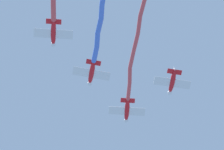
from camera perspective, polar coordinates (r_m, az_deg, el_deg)
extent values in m
ellipsoid|color=red|center=(79.19, 1.95, -4.55)|extent=(4.55, 1.63, 0.91)
sphere|color=white|center=(80.18, 1.83, -5.91)|extent=(0.89, 0.89, 0.78)
ellipsoid|color=black|center=(79.75, 1.91, -4.80)|extent=(1.20, 0.78, 0.49)
cube|color=white|center=(79.15, 1.94, -4.69)|extent=(2.57, 6.65, 0.12)
cube|color=red|center=(78.43, 2.05, -3.31)|extent=(1.26, 2.64, 0.10)
cube|color=white|center=(78.90, 2.03, -3.22)|extent=(1.02, 0.29, 1.26)
cylinder|color=#DB4C4C|center=(77.60, 2.18, -2.09)|extent=(3.12, 1.08, 0.82)
cylinder|color=#DB4C4C|center=(76.53, 2.31, -0.07)|extent=(2.91, 1.28, 0.71)
cylinder|color=#DB4C4C|center=(75.39, 2.58, 2.03)|extent=(3.32, 0.81, 0.81)
cylinder|color=#DB4C4C|center=(74.15, 3.09, 4.25)|extent=(3.26, 0.77, 1.01)
cylinder|color=#DB4C4C|center=(73.00, 3.52, 6.48)|extent=(3.20, 1.06, 0.89)
cylinder|color=#DB4C4C|center=(72.02, 4.00, 8.82)|extent=(3.30, 0.67, 0.87)
sphere|color=#DB4C4C|center=(78.16, 2.07, -3.11)|extent=(0.67, 0.67, 0.67)
sphere|color=#DB4C4C|center=(77.06, 2.30, -1.05)|extent=(0.67, 0.67, 0.67)
sphere|color=#DB4C4C|center=(76.02, 2.33, 0.92)|extent=(0.67, 0.67, 0.67)
sphere|color=#DB4C4C|center=(74.79, 2.83, 3.16)|extent=(0.67, 0.67, 0.67)
sphere|color=#DB4C4C|center=(73.53, 3.36, 5.35)|extent=(0.67, 0.67, 0.67)
sphere|color=#DB4C4C|center=(72.49, 3.67, 7.62)|extent=(0.67, 0.67, 0.67)
ellipsoid|color=red|center=(76.19, -2.65, 0.32)|extent=(4.50, 1.09, 0.91)
sphere|color=white|center=(77.03, -2.92, -1.12)|extent=(0.81, 0.81, 0.78)
ellipsoid|color=black|center=(76.72, -2.71, 0.04)|extent=(1.14, 0.65, 0.49)
cube|color=white|center=(76.14, -2.67, 0.19)|extent=(1.78, 6.55, 0.12)
cube|color=red|center=(75.58, -2.41, 1.64)|extent=(0.95, 2.57, 0.10)
cube|color=white|center=(76.06, -2.40, 1.71)|extent=(1.02, 0.16, 1.26)
cylinder|color=#4C75DB|center=(75.18, -2.17, 2.78)|extent=(2.65, 0.90, 1.43)
cylinder|color=#4C75DB|center=(74.78, -1.92, 4.57)|extent=(2.46, 1.20, 1.04)
cylinder|color=#4C75DB|center=(74.22, -1.64, 6.38)|extent=(2.66, 0.88, 1.03)
cylinder|color=#4C75DB|center=(73.84, -1.36, 8.23)|extent=(2.53, 1.21, 1.25)
sphere|color=#4C75DB|center=(75.33, -2.36, 1.85)|extent=(0.86, 0.86, 0.86)
sphere|color=#4C75DB|center=(75.06, -1.98, 3.72)|extent=(0.86, 0.86, 0.86)
sphere|color=#4C75DB|center=(74.51, -1.87, 5.42)|extent=(0.86, 0.86, 0.86)
sphere|color=#4C75DB|center=(73.95, -1.42, 7.33)|extent=(0.86, 0.86, 0.86)
sphere|color=#4C75DB|center=(73.75, -1.30, 9.12)|extent=(0.86, 0.86, 0.86)
ellipsoid|color=red|center=(77.83, 7.80, -0.87)|extent=(4.52, 1.23, 0.91)
sphere|color=white|center=(78.64, 7.48, -2.28)|extent=(0.83, 0.83, 0.78)
ellipsoid|color=black|center=(78.35, 7.68, -1.14)|extent=(1.16, 0.69, 0.49)
cube|color=white|center=(77.78, 7.79, -1.01)|extent=(1.98, 6.58, 0.12)
cube|color=red|center=(77.24, 8.08, 0.42)|extent=(1.03, 2.59, 0.10)
cube|color=white|center=(77.71, 8.02, 0.49)|extent=(1.02, 0.19, 1.26)
ellipsoid|color=red|center=(74.03, -7.58, 5.45)|extent=(4.55, 1.61, 0.91)
sphere|color=white|center=(74.69, -7.61, 3.89)|extent=(0.89, 0.89, 0.78)
ellipsoid|color=black|center=(74.52, -7.55, 5.12)|extent=(1.20, 0.78, 0.49)
cube|color=white|center=(73.96, -7.59, 5.31)|extent=(2.53, 6.65, 0.12)
cube|color=red|center=(73.57, -7.55, 6.86)|extent=(1.24, 2.64, 0.10)
cube|color=white|center=(74.05, -7.50, 6.90)|extent=(1.02, 0.28, 1.26)
cylinder|color=#DB4C4C|center=(73.06, -7.57, 7.89)|extent=(2.23, 1.22, 0.85)
sphere|color=#DB4C4C|center=(73.34, -7.55, 7.10)|extent=(0.82, 0.82, 0.82)
sphere|color=#DB4C4C|center=(72.79, -7.59, 8.69)|extent=(0.82, 0.82, 0.82)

